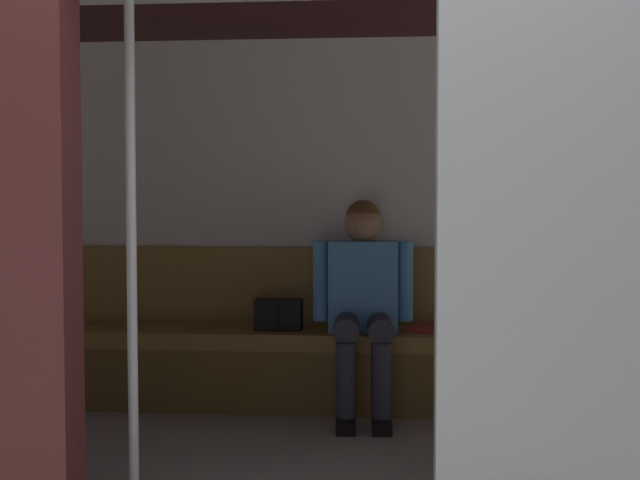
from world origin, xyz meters
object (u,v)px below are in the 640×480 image
(book, at_px, (424,328))
(grab_pole_door, at_px, (131,236))
(person_seated, at_px, (363,293))
(bench_seat, at_px, (316,349))
(train_car, at_px, (277,130))
(handbag, at_px, (279,315))

(book, relative_size, grab_pole_door, 0.11)
(person_seated, height_order, book, person_seated)
(book, distance_m, grab_pole_door, 2.18)
(person_seated, xyz_separation_m, book, (-0.34, -0.12, -0.21))
(bench_seat, distance_m, book, 0.62)
(train_car, height_order, grab_pole_door, train_car)
(handbag, bearing_deg, person_seated, 170.45)
(bench_seat, relative_size, person_seated, 2.75)
(book, bearing_deg, handbag, 25.43)
(train_car, distance_m, bench_seat, 1.48)
(bench_seat, xyz_separation_m, book, (-0.60, -0.07, 0.12))
(train_car, relative_size, person_seated, 5.46)
(grab_pole_door, bearing_deg, handbag, -98.96)
(train_car, bearing_deg, bench_seat, -94.99)
(train_car, distance_m, grab_pole_door, 0.98)
(bench_seat, height_order, handbag, handbag)
(person_seated, distance_m, grab_pole_door, 1.88)
(bench_seat, bearing_deg, train_car, 85.01)
(train_car, xyz_separation_m, person_seated, (-0.35, -0.90, -0.81))
(bench_seat, xyz_separation_m, handbag, (0.21, -0.03, 0.19))
(book, height_order, grab_pole_door, grab_pole_door)
(train_car, height_order, book, train_car)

